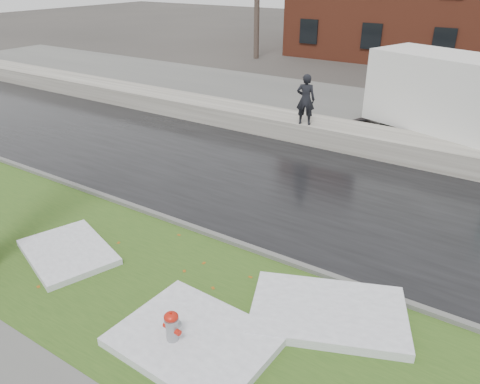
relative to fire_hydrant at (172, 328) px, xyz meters
The scene contains 14 objects.
ground 2.62m from the fire_hydrant, 119.71° to the left, with size 120.00×120.00×0.00m, color #47423D.
verge 1.68m from the fire_hydrant, 142.13° to the left, with size 60.00×4.50×0.04m, color #2F511B.
road 6.88m from the fire_hydrant, 100.76° to the left, with size 60.00×7.00×0.03m, color black.
parking_lot 15.31m from the fire_hydrant, 94.81° to the left, with size 60.00×9.00×0.03m, color slate.
curb 3.51m from the fire_hydrant, 111.55° to the left, with size 60.00×0.15×0.14m, color slate.
snowbank 11.02m from the fire_hydrant, 96.68° to the left, with size 60.00×1.60×0.75m, color beige.
bg_tree_left 27.80m from the fire_hydrant, 118.71° to the left, with size 1.40×1.62×6.50m.
bg_tree_center 29.31m from the fire_hydrant, 104.46° to the left, with size 1.40×1.62×6.50m.
fire_hydrant is the anchor object (origin of this frame).
box_truck 12.68m from the fire_hydrant, 79.04° to the left, with size 9.66×4.75×3.23m.
worker 10.76m from the fire_hydrant, 104.70° to the left, with size 0.65×0.43×1.78m, color black.
snow_patch_near 0.48m from the fire_hydrant, 43.54° to the left, with size 2.60×2.00×0.16m, color white.
snow_patch_far 3.91m from the fire_hydrant, 167.60° to the left, with size 2.20×1.60×0.14m, color white.
snow_patch_side 2.87m from the fire_hydrant, 48.76° to the left, with size 2.80×1.80×0.18m, color white.
Camera 1 is at (5.53, -6.64, 5.87)m, focal length 35.00 mm.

